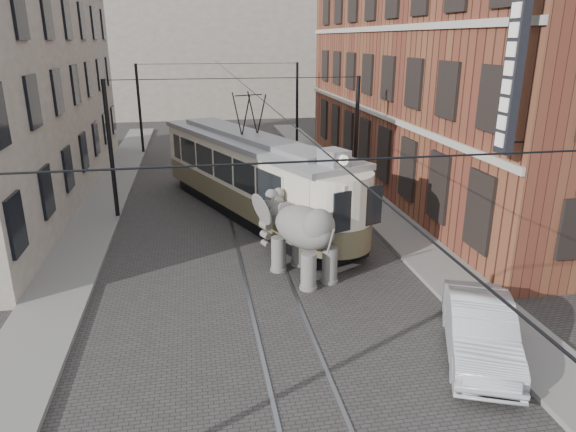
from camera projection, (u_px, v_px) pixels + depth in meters
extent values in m
plane|color=#3A3735|center=(261.00, 264.00, 18.51)|extent=(120.00, 120.00, 0.00)
cube|color=slate|center=(421.00, 250.00, 19.49)|extent=(2.00, 60.00, 0.15)
cube|color=slate|center=(67.00, 276.00, 17.40)|extent=(2.00, 60.00, 0.15)
cube|color=#5E2A1F|center=(450.00, 70.00, 26.82)|extent=(8.00, 26.00, 12.00)
cube|color=gray|center=(210.00, 44.00, 53.55)|extent=(28.00, 10.00, 14.00)
imported|color=#B4B5BA|center=(480.00, 330.00, 12.96)|extent=(3.07, 4.62, 1.44)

